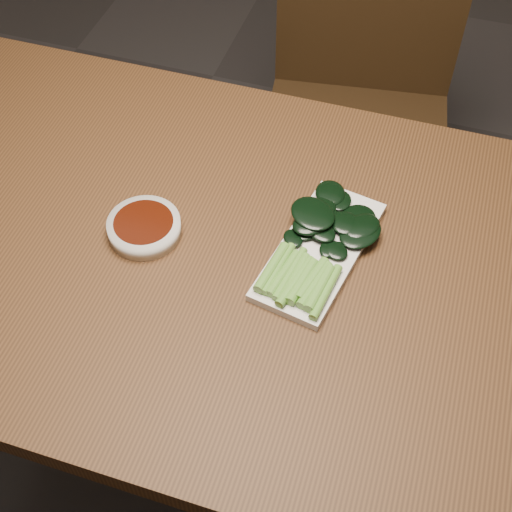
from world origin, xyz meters
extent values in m
plane|color=#292727|center=(0.00, 0.00, 0.00)|extent=(6.00, 6.00, 0.00)
cube|color=#422712|center=(0.00, 0.00, 0.73)|extent=(1.40, 0.80, 0.04)
cylinder|color=#422712|center=(-0.64, 0.34, 0.35)|extent=(0.05, 0.05, 0.71)
cube|color=black|center=(0.08, 0.66, 0.43)|extent=(0.51, 0.51, 0.04)
cylinder|color=black|center=(-0.09, 0.44, 0.21)|extent=(0.04, 0.04, 0.41)
cylinder|color=black|center=(0.30, 0.50, 0.21)|extent=(0.04, 0.04, 0.41)
cylinder|color=black|center=(-0.14, 0.83, 0.21)|extent=(0.04, 0.04, 0.41)
cylinder|color=black|center=(0.24, 0.88, 0.21)|extent=(0.04, 0.04, 0.41)
cube|color=black|center=(0.05, 0.87, 0.67)|extent=(0.45, 0.09, 0.44)
cylinder|color=silver|center=(-0.15, -0.01, 0.76)|extent=(0.12, 0.12, 0.03)
cylinder|color=#3D1105|center=(-0.15, -0.01, 0.78)|extent=(0.10, 0.10, 0.00)
cube|color=silver|center=(0.13, 0.04, 0.76)|extent=(0.17, 0.29, 0.01)
cylinder|color=#5C9533|center=(0.07, -0.03, 0.77)|extent=(0.03, 0.10, 0.02)
cylinder|color=#5C9533|center=(0.08, -0.03, 0.77)|extent=(0.03, 0.10, 0.01)
cylinder|color=#5C9533|center=(0.09, -0.04, 0.77)|extent=(0.03, 0.09, 0.01)
cylinder|color=#5C9533|center=(0.10, -0.03, 0.77)|extent=(0.03, 0.11, 0.01)
cylinder|color=#5C9533|center=(0.11, -0.04, 0.77)|extent=(0.03, 0.10, 0.01)
cylinder|color=#5C9533|center=(0.11, -0.05, 0.77)|extent=(0.04, 0.10, 0.01)
cylinder|color=#5C9533|center=(0.12, -0.04, 0.77)|extent=(0.03, 0.09, 0.02)
cylinder|color=#5C9533|center=(0.13, -0.03, 0.77)|extent=(0.04, 0.09, 0.02)
cylinder|color=#5C9533|center=(0.14, -0.04, 0.77)|extent=(0.04, 0.09, 0.02)
cylinder|color=#5C9533|center=(0.15, -0.05, 0.77)|extent=(0.03, 0.09, 0.02)
cylinder|color=#5C9533|center=(0.16, -0.05, 0.77)|extent=(0.03, 0.10, 0.01)
ellipsoid|color=black|center=(0.12, 0.15, 0.77)|extent=(0.07, 0.07, 0.01)
ellipsoid|color=black|center=(0.11, 0.07, 0.78)|extent=(0.09, 0.09, 0.01)
ellipsoid|color=black|center=(0.11, 0.10, 0.77)|extent=(0.08, 0.07, 0.01)
ellipsoid|color=black|center=(0.15, 0.09, 0.77)|extent=(0.07, 0.07, 0.01)
ellipsoid|color=black|center=(0.10, 0.06, 0.77)|extent=(0.06, 0.05, 0.01)
ellipsoid|color=black|center=(0.12, 0.06, 0.77)|extent=(0.07, 0.07, 0.01)
ellipsoid|color=black|center=(0.17, 0.11, 0.77)|extent=(0.08, 0.08, 0.01)
ellipsoid|color=black|center=(0.18, 0.09, 0.77)|extent=(0.08, 0.08, 0.01)
ellipsoid|color=black|center=(0.18, 0.08, 0.77)|extent=(0.09, 0.10, 0.01)
ellipsoid|color=black|center=(0.11, 0.10, 0.77)|extent=(0.07, 0.08, 0.01)
ellipsoid|color=black|center=(0.14, 0.14, 0.77)|extent=(0.04, 0.05, 0.01)
ellipsoid|color=black|center=(0.10, 0.08, 0.78)|extent=(0.10, 0.10, 0.01)
ellipsoid|color=black|center=(0.16, 0.09, 0.77)|extent=(0.10, 0.08, 0.01)
ellipsoid|color=black|center=(0.08, 0.04, 0.77)|extent=(0.05, 0.05, 0.01)
ellipsoid|color=black|center=(0.15, 0.03, 0.77)|extent=(0.05, 0.05, 0.01)
ellipsoid|color=black|center=(0.14, 0.03, 0.77)|extent=(0.03, 0.04, 0.01)
ellipsoid|color=black|center=(0.15, 0.04, 0.77)|extent=(0.04, 0.04, 0.01)
camera|label=1|loc=(0.25, -0.67, 1.63)|focal=50.00mm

